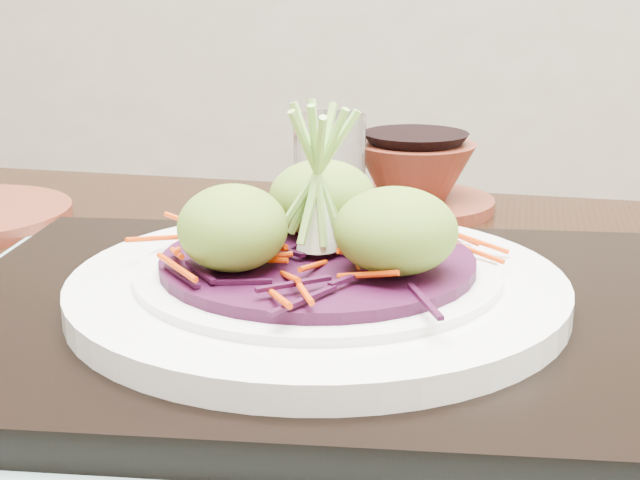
# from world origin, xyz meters

# --- Properties ---
(dining_table) EXTENTS (1.21, 0.91, 0.69)m
(dining_table) POSITION_xyz_m (0.02, -0.10, 0.60)
(dining_table) COLOR black
(dining_table) RESTS_ON ground
(placemat) EXTENTS (0.52, 0.41, 0.00)m
(placemat) POSITION_xyz_m (-0.02, -0.12, 0.70)
(placemat) COLOR gray
(placemat) RESTS_ON dining_table
(serving_tray) EXTENTS (0.45, 0.34, 0.02)m
(serving_tray) POSITION_xyz_m (-0.02, -0.12, 0.71)
(serving_tray) COLOR black
(serving_tray) RESTS_ON placemat
(white_plate) EXTENTS (0.29, 0.29, 0.02)m
(white_plate) POSITION_xyz_m (-0.02, -0.12, 0.73)
(white_plate) COLOR white
(white_plate) RESTS_ON serving_tray
(cabbage_bed) EXTENTS (0.18, 0.18, 0.01)m
(cabbage_bed) POSITION_xyz_m (-0.02, -0.12, 0.74)
(cabbage_bed) COLOR #3A0B2B
(cabbage_bed) RESTS_ON white_plate
(carrot_julienne) EXTENTS (0.22, 0.22, 0.01)m
(carrot_julienne) POSITION_xyz_m (-0.02, -0.12, 0.75)
(carrot_julienne) COLOR #C53303
(carrot_julienne) RESTS_ON cabbage_bed
(guacamole_scoops) EXTENTS (0.16, 0.14, 0.05)m
(guacamole_scoops) POSITION_xyz_m (-0.02, -0.12, 0.77)
(guacamole_scoops) COLOR olive
(guacamole_scoops) RESTS_ON cabbage_bed
(scallion_garnish) EXTENTS (0.07, 0.07, 0.10)m
(scallion_garnish) POSITION_xyz_m (-0.02, -0.12, 0.79)
(scallion_garnish) COLOR #85C14D
(scallion_garnish) RESTS_ON cabbage_bed
(water_glass) EXTENTS (0.07, 0.07, 0.09)m
(water_glass) POSITION_xyz_m (-0.02, 0.16, 0.74)
(water_glass) COLOR white
(water_glass) RESTS_ON dining_table
(terracotta_bowl_set) EXTENTS (0.18, 0.18, 0.06)m
(terracotta_bowl_set) POSITION_xyz_m (0.05, 0.19, 0.72)
(terracotta_bowl_set) COLOR #5E2316
(terracotta_bowl_set) RESTS_ON dining_table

